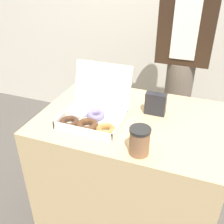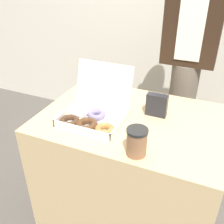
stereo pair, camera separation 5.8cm
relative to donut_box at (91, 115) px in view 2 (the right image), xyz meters
The scene contains 6 objects.
ground_plane 0.84m from the donut_box, 33.63° to the left, with size 14.00×14.00×0.00m, color #4C4742.
table 0.48m from the donut_box, 33.63° to the left, with size 0.96×0.69×0.77m.
donut_box is the anchor object (origin of this frame).
coffee_cup 0.34m from the donut_box, 27.50° to the right, with size 0.09×0.09×0.13m.
napkin_holder 0.35m from the donut_box, 34.09° to the left, with size 0.11×0.04×0.12m.
person_customer 0.81m from the donut_box, 63.87° to the left, with size 0.34×0.22×1.71m.
Camera 2 is at (0.38, -1.12, 1.50)m, focal length 42.00 mm.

